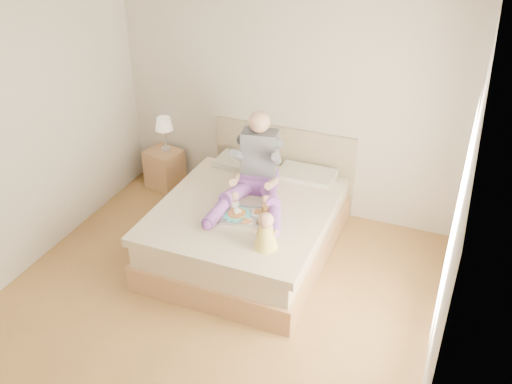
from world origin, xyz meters
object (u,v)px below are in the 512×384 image
at_px(adult, 256,173).
at_px(baby, 266,233).
at_px(bed, 251,222).
at_px(nightstand, 165,169).
at_px(tray, 246,214).

xyz_separation_m(adult, baby, (0.42, -0.80, -0.12)).
bearing_deg(adult, bed, -112.98).
height_order(bed, adult, adult).
bearing_deg(baby, nightstand, 122.97).
relative_size(bed, tray, 4.16).
distance_m(nightstand, adult, 1.81).
relative_size(nightstand, baby, 1.37).
bearing_deg(tray, nightstand, 131.64).
distance_m(nightstand, baby, 2.53).
height_order(nightstand, adult, adult).
bearing_deg(adult, baby, -72.58).
distance_m(adult, baby, 0.92).
relative_size(adult, baby, 3.15).
relative_size(adult, tray, 2.19).
bearing_deg(adult, tray, -91.48).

